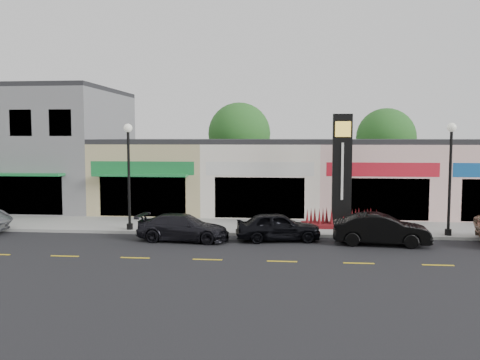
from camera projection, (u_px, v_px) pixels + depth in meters
The scene contains 16 objects.
ground at pixel (283, 246), 23.13m from camera, with size 120.00×120.00×0.00m, color black.
sidewalk at pixel (284, 227), 27.44m from camera, with size 52.00×4.30×0.15m, color gray.
curb at pixel (284, 235), 25.21m from camera, with size 52.00×0.20×0.15m, color gray.
building_grey_2story at pixel (32, 148), 35.96m from camera, with size 12.00×10.95×8.30m.
shop_beige at pixel (163, 174), 35.14m from camera, with size 7.00×10.85×4.80m.
shop_cream at pixel (264, 175), 34.46m from camera, with size 7.00×10.01×4.80m.
shop_pink_w at pixel (369, 175), 33.76m from camera, with size 7.00×10.01×4.80m.
shop_pink_e at pixel (478, 176), 33.07m from camera, with size 7.00×10.01×4.80m.
tree_rear_west at pixel (239, 134), 42.43m from camera, with size 5.20×5.20×7.83m.
tree_rear_mid at pixel (386, 138), 41.27m from camera, with size 4.80×4.80×7.29m.
lamp_west_near at pixel (129, 166), 26.12m from camera, with size 0.44×0.44×5.47m.
lamp_east_near at pixel (450, 167), 24.53m from camera, with size 0.44×0.44×5.47m.
pylon_sign at pixel (342, 188), 26.81m from camera, with size 4.20×1.30×6.00m.
car_dark_sedan at pixel (183, 227), 24.19m from camera, with size 4.40×1.79×1.28m, color black.
car_black_sedan at pixel (278, 226), 24.19m from camera, with size 4.02×1.62×1.37m, color black.
car_black_conv at pixel (381, 229), 23.25m from camera, with size 4.33×1.51×1.43m, color black.
Camera 1 is at (0.31, -22.89, 4.92)m, focal length 38.00 mm.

